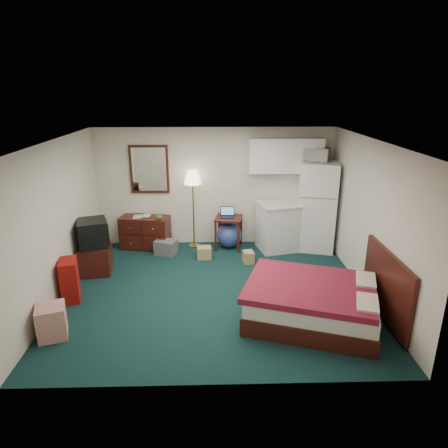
{
  "coord_description": "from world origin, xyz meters",
  "views": [
    {
      "loc": [
        -0.03,
        -6.01,
        3.26
      ],
      "look_at": [
        0.14,
        0.2,
        1.13
      ],
      "focal_mm": 32.0,
      "sensor_mm": 36.0,
      "label": 1
    }
  ],
  "objects_px": {
    "floor_lamp": "(193,209)",
    "fridge": "(317,206)",
    "kitchen_counter": "(281,227)",
    "desk": "(229,232)",
    "tv_stand": "(96,259)",
    "dresser": "(145,232)",
    "bed": "(312,303)",
    "suitcase": "(70,280)"
  },
  "relations": [
    {
      "from": "floor_lamp",
      "to": "fridge",
      "type": "distance_m",
      "value": 2.59
    },
    {
      "from": "kitchen_counter",
      "to": "desk",
      "type": "bearing_deg",
      "value": 162.0
    },
    {
      "from": "tv_stand",
      "to": "dresser",
      "type": "bearing_deg",
      "value": 51.37
    },
    {
      "from": "desk",
      "to": "tv_stand",
      "type": "bearing_deg",
      "value": -145.39
    },
    {
      "from": "floor_lamp",
      "to": "dresser",
      "type": "bearing_deg",
      "value": -176.1
    },
    {
      "from": "desk",
      "to": "fridge",
      "type": "xyz_separation_m",
      "value": [
        1.84,
        -0.05,
        0.58
      ]
    },
    {
      "from": "fridge",
      "to": "dresser",
      "type": "bearing_deg",
      "value": -166.81
    },
    {
      "from": "desk",
      "to": "bed",
      "type": "relative_size",
      "value": 0.38
    },
    {
      "from": "suitcase",
      "to": "tv_stand",
      "type": "bearing_deg",
      "value": 67.36
    },
    {
      "from": "dresser",
      "to": "floor_lamp",
      "type": "distance_m",
      "value": 1.14
    },
    {
      "from": "floor_lamp",
      "to": "kitchen_counter",
      "type": "bearing_deg",
      "value": -6.43
    },
    {
      "from": "dresser",
      "to": "desk",
      "type": "xyz_separation_m",
      "value": [
        1.77,
        -0.05,
        -0.0
      ]
    },
    {
      "from": "dresser",
      "to": "floor_lamp",
      "type": "xyz_separation_m",
      "value": [
        1.03,
        0.07,
        0.48
      ]
    },
    {
      "from": "fridge",
      "to": "bed",
      "type": "xyz_separation_m",
      "value": [
        -0.74,
        -2.81,
        -0.64
      ]
    },
    {
      "from": "floor_lamp",
      "to": "suitcase",
      "type": "distance_m",
      "value": 2.99
    },
    {
      "from": "dresser",
      "to": "kitchen_counter",
      "type": "height_order",
      "value": "kitchen_counter"
    },
    {
      "from": "bed",
      "to": "tv_stand",
      "type": "bearing_deg",
      "value": 172.82
    },
    {
      "from": "kitchen_counter",
      "to": "fridge",
      "type": "relative_size",
      "value": 0.52
    },
    {
      "from": "floor_lamp",
      "to": "fridge",
      "type": "relative_size",
      "value": 0.89
    },
    {
      "from": "desk",
      "to": "floor_lamp",
      "type": "bearing_deg",
      "value": -179.03
    },
    {
      "from": "floor_lamp",
      "to": "bed",
      "type": "relative_size",
      "value": 0.91
    },
    {
      "from": "desk",
      "to": "tv_stand",
      "type": "xyz_separation_m",
      "value": [
        -2.49,
        -1.13,
        -0.07
      ]
    },
    {
      "from": "fridge",
      "to": "tv_stand",
      "type": "bearing_deg",
      "value": -151.2
    },
    {
      "from": "floor_lamp",
      "to": "fridge",
      "type": "bearing_deg",
      "value": -3.77
    },
    {
      "from": "dresser",
      "to": "suitcase",
      "type": "relative_size",
      "value": 1.47
    },
    {
      "from": "dresser",
      "to": "floor_lamp",
      "type": "bearing_deg",
      "value": 13.71
    },
    {
      "from": "desk",
      "to": "bed",
      "type": "xyz_separation_m",
      "value": [
        1.1,
        -2.86,
        -0.05
      ]
    },
    {
      "from": "desk",
      "to": "tv_stand",
      "type": "distance_m",
      "value": 2.74
    },
    {
      "from": "kitchen_counter",
      "to": "dresser",
      "type": "bearing_deg",
      "value": 163.8
    },
    {
      "from": "dresser",
      "to": "suitcase",
      "type": "bearing_deg",
      "value": -101.6
    },
    {
      "from": "floor_lamp",
      "to": "desk",
      "type": "xyz_separation_m",
      "value": [
        0.74,
        -0.12,
        -0.48
      ]
    },
    {
      "from": "kitchen_counter",
      "to": "suitcase",
      "type": "distance_m",
      "value": 4.25
    },
    {
      "from": "floor_lamp",
      "to": "tv_stand",
      "type": "xyz_separation_m",
      "value": [
        -1.75,
        -1.25,
        -0.56
      ]
    },
    {
      "from": "desk",
      "to": "kitchen_counter",
      "type": "height_order",
      "value": "kitchen_counter"
    },
    {
      "from": "kitchen_counter",
      "to": "bed",
      "type": "height_order",
      "value": "kitchen_counter"
    },
    {
      "from": "bed",
      "to": "suitcase",
      "type": "height_order",
      "value": "suitcase"
    },
    {
      "from": "fridge",
      "to": "bed",
      "type": "height_order",
      "value": "fridge"
    },
    {
      "from": "fridge",
      "to": "bed",
      "type": "bearing_deg",
      "value": -89.89
    },
    {
      "from": "fridge",
      "to": "floor_lamp",
      "type": "bearing_deg",
      "value": -168.99
    },
    {
      "from": "dresser",
      "to": "tv_stand",
      "type": "distance_m",
      "value": 1.39
    },
    {
      "from": "fridge",
      "to": "bed",
      "type": "distance_m",
      "value": 2.98
    },
    {
      "from": "bed",
      "to": "kitchen_counter",
      "type": "bearing_deg",
      "value": 108.81
    }
  ]
}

